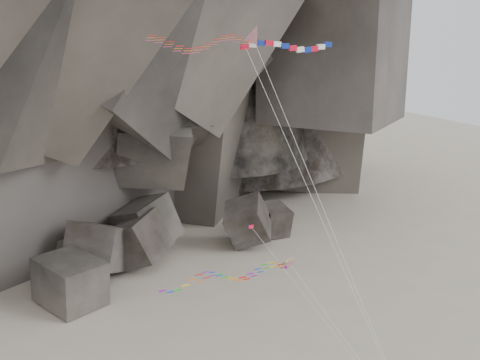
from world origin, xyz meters
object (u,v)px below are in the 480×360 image
delta_kite (198,42)px  pennant_kite (289,276)px  parafoil_kite (223,276)px  banner_kite (289,51)px

delta_kite → pennant_kite: 21.59m
parafoil_kite → pennant_kite: bearing=-65.8°
banner_kite → pennant_kite: banner_kite is taller
banner_kite → parafoil_kite: (-5.24, 2.22, -19.98)m
pennant_kite → banner_kite: bearing=64.9°
banner_kite → pennant_kite: bearing=-96.1°
banner_kite → parafoil_kite: 20.77m
banner_kite → parafoil_kite: size_ratio=1.88×
pennant_kite → delta_kite: bearing=152.2°
banner_kite → delta_kite: bearing=-171.0°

